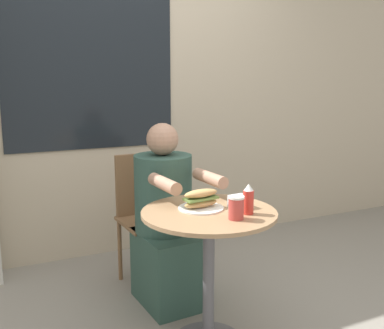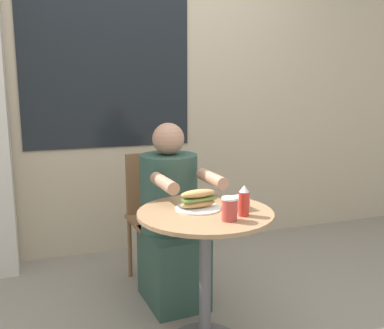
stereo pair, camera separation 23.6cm
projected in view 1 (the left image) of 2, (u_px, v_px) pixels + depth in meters
name	position (u px, v px, depth m)	size (l,w,h in m)	color
storefront_wall	(119.00, 74.00, 3.42)	(8.00, 0.09, 2.80)	#B7A88E
cafe_table	(209.00, 248.00, 2.26)	(0.68, 0.68, 0.72)	#997551
diner_chair	(146.00, 206.00, 3.02)	(0.40, 0.40, 0.87)	brown
seated_diner	(166.00, 227.00, 2.73)	(0.38, 0.64, 1.11)	#2D4C42
sandwich_on_plate	(201.00, 201.00, 2.25)	(0.23, 0.23, 0.10)	white
drink_cup	(236.00, 208.00, 2.08)	(0.08, 0.08, 0.11)	#B73D38
napkin_box	(240.00, 202.00, 2.28)	(0.10, 0.10, 0.06)	silver
condiment_bottle	(248.00, 199.00, 2.16)	(0.05, 0.05, 0.15)	red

